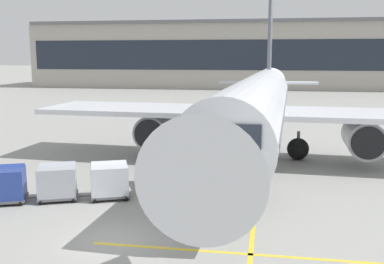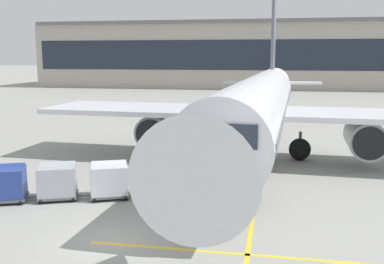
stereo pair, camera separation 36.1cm
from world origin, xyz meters
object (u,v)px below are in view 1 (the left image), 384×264
at_px(ground_crew_wingwalker, 179,180).
at_px(safety_cone_engine_keepout, 154,159).
at_px(ground_crew_by_carts, 170,170).
at_px(baggage_cart_third, 5,184).
at_px(ground_crew_by_loader, 164,174).
at_px(parked_airplane, 257,106).
at_px(baggage_cart_lead, 109,180).
at_px(ground_crew_marshaller, 140,176).
at_px(belt_loader, 171,168).
at_px(baggage_cart_second, 57,181).

distance_m(ground_crew_wingwalker, safety_cone_engine_keepout, 8.26).
bearing_deg(ground_crew_by_carts, baggage_cart_third, -151.18).
bearing_deg(ground_crew_by_loader, ground_crew_by_carts, 83.94).
height_order(parked_airplane, baggage_cart_lead, parked_airplane).
bearing_deg(parked_airplane, safety_cone_engine_keepout, -163.53).
bearing_deg(ground_crew_marshaller, ground_crew_by_carts, 52.54).
bearing_deg(baggage_cart_lead, ground_crew_marshaller, 32.73).
height_order(baggage_cart_third, ground_crew_wingwalker, baggage_cart_third).
bearing_deg(ground_crew_by_loader, belt_loader, 89.85).
bearing_deg(baggage_cart_lead, belt_loader, 51.69).
distance_m(baggage_cart_second, baggage_cart_third, 2.59).
bearing_deg(ground_crew_by_loader, parked_airplane, 60.95).
bearing_deg(ground_crew_marshaller, parked_airplane, 57.03).
height_order(parked_airplane, belt_loader, parked_airplane).
distance_m(baggage_cart_second, safety_cone_engine_keepout, 9.30).
distance_m(baggage_cart_third, ground_crew_marshaller, 6.91).
distance_m(ground_crew_by_carts, ground_crew_marshaller, 2.20).
bearing_deg(baggage_cart_second, ground_crew_by_carts, 32.26).
bearing_deg(ground_crew_wingwalker, belt_loader, 111.01).
relative_size(baggage_cart_second, baggage_cart_third, 1.00).
xyz_separation_m(baggage_cart_second, baggage_cart_third, (-2.43, -0.90, 0.00)).
relative_size(belt_loader, baggage_cart_third, 1.82).
bearing_deg(ground_crew_marshaller, baggage_cart_third, -158.53).
distance_m(baggage_cart_lead, ground_crew_by_carts, 3.81).
bearing_deg(ground_crew_wingwalker, safety_cone_engine_keepout, 114.09).
distance_m(baggage_cart_lead, safety_cone_engine_keepout, 8.11).
relative_size(baggage_cart_lead, ground_crew_wingwalker, 1.61).
bearing_deg(belt_loader, ground_crew_marshaller, -116.82).
relative_size(baggage_cart_second, ground_crew_by_loader, 1.61).
xyz_separation_m(baggage_cart_third, ground_crew_by_carts, (7.77, 4.28, -0.00)).
distance_m(ground_crew_by_loader, ground_crew_by_carts, 1.11).
relative_size(belt_loader, baggage_cart_second, 1.82).
bearing_deg(baggage_cart_third, belt_loader, 32.89).
relative_size(ground_crew_by_loader, ground_crew_marshaller, 1.00).
height_order(ground_crew_by_carts, safety_cone_engine_keepout, ground_crew_by_carts).
bearing_deg(belt_loader, parked_airplane, 55.03).
bearing_deg(baggage_cart_second, belt_loader, 37.75).
bearing_deg(baggage_cart_second, parked_airplane, 47.40).
bearing_deg(safety_cone_engine_keepout, belt_loader, -64.19).
relative_size(parked_airplane, baggage_cart_second, 14.91).
distance_m(belt_loader, ground_crew_wingwalker, 2.96).
xyz_separation_m(belt_loader, ground_crew_by_carts, (0.11, -0.68, 0.07)).
distance_m(belt_loader, baggage_cart_lead, 4.24).
bearing_deg(baggage_cart_second, ground_crew_wingwalker, 11.57).
bearing_deg(ground_crew_marshaller, safety_cone_engine_keepout, 98.50).
bearing_deg(ground_crew_wingwalker, ground_crew_by_carts, 114.45).
bearing_deg(ground_crew_wingwalker, baggage_cart_second, -168.43).
bearing_deg(parked_airplane, baggage_cart_lead, -126.09).
height_order(belt_loader, ground_crew_by_carts, belt_loader).
bearing_deg(safety_cone_engine_keepout, ground_crew_by_loader, -70.66).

